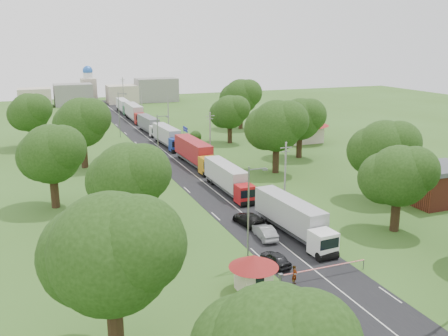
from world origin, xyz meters
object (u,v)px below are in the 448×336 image
car_lane_mid (265,232)px  pedestrian_near (295,275)px  boom_barrier (311,271)px  guard_booth (254,269)px  info_sign (185,132)px  truck_0 (293,218)px  car_lane_front (275,259)px

car_lane_mid → pedestrian_near: 10.89m
car_lane_mid → pedestrian_near: pedestrian_near is taller
boom_barrier → guard_booth: 5.98m
info_sign → truck_0: (-2.81, -49.92, -0.89)m
guard_booth → car_lane_mid: guard_booth is taller
boom_barrier → car_lane_mid: size_ratio=2.04×
boom_barrier → car_lane_mid: bearing=88.0°
info_sign → car_lane_mid: bearing=-97.1°
info_sign → pedestrian_near: info_sign is taller
guard_booth → info_sign: bearing=78.3°
truck_0 → pedestrian_near: 11.82m
car_lane_front → car_lane_mid: (2.00, 6.49, 0.07)m
guard_booth → pedestrian_near: bearing=-3.6°
car_lane_mid → boom_barrier: bearing=92.8°
boom_barrier → guard_booth: guard_booth is taller
info_sign → pedestrian_near: bearing=-98.0°
boom_barrier → guard_booth: (-5.84, -0.00, 1.27)m
car_lane_mid → info_sign: bearing=-92.3°
guard_booth → car_lane_front: guard_booth is taller
guard_booth → pedestrian_near: (3.98, -0.25, -1.26)m
boom_barrier → pedestrian_near: bearing=-172.3°
truck_0 → info_sign: bearing=86.8°
info_sign → car_lane_front: bearing=-98.3°
truck_0 → car_lane_front: size_ratio=3.62×
pedestrian_near → car_lane_mid: bearing=38.6°
guard_booth → car_lane_front: size_ratio=1.11×
car_lane_front → boom_barrier: bearing=108.4°
guard_booth → car_lane_front: bearing=43.0°
guard_booth → info_sign: info_sign is taller
boom_barrier → info_sign: bearing=83.8°
truck_0 → car_lane_front: (-5.39, -6.16, -1.43)m
guard_booth → car_lane_front: (4.20, 3.92, -1.49)m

